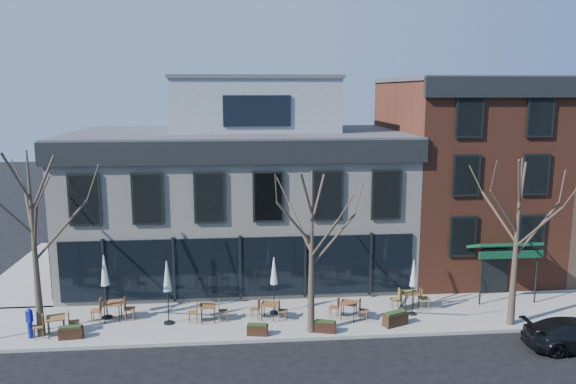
{
  "coord_description": "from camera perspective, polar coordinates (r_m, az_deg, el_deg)",
  "views": [
    {
      "loc": [
        -0.08,
        -26.53,
        10.41
      ],
      "look_at": [
        2.55,
        2.0,
        5.24
      ],
      "focal_mm": 35.0,
      "sensor_mm": 36.0,
      "label": 1
    }
  ],
  "objects": [
    {
      "name": "ground",
      "position": [
        28.5,
        -4.83,
        -11.24
      ],
      "size": [
        120.0,
        120.0,
        0.0
      ],
      "primitive_type": "plane",
      "color": "black",
      "rests_on": "ground"
    },
    {
      "name": "planter_0",
      "position": [
        25.95,
        -21.19,
        -13.15
      ],
      "size": [
        0.99,
        0.46,
        0.54
      ],
      "color": "black",
      "rests_on": "sidewalk_front"
    },
    {
      "name": "tree_corner",
      "position": [
        25.55,
        -24.37,
        -4.66
      ],
      "size": [
        3.93,
        3.98,
        7.92
      ],
      "color": "#382B21",
      "rests_on": "sidewalk_front"
    },
    {
      "name": "planter_2",
      "position": [
        24.92,
        3.81,
        -13.47
      ],
      "size": [
        0.98,
        0.58,
        0.51
      ],
      "color": "black",
      "rests_on": "sidewalk_front"
    },
    {
      "name": "cafe_set_0",
      "position": [
        26.39,
        -22.49,
        -12.26
      ],
      "size": [
        1.94,
        0.95,
        1.0
      ],
      "color": "brown",
      "rests_on": "sidewalk_front"
    },
    {
      "name": "corner_building",
      "position": [
        32.11,
        -4.9,
        -0.02
      ],
      "size": [
        18.39,
        10.39,
        11.1
      ],
      "color": "beige",
      "rests_on": "ground"
    },
    {
      "name": "planter_1",
      "position": [
        24.64,
        -3.12,
        -13.77
      ],
      "size": [
        0.93,
        0.49,
        0.5
      ],
      "color": "#321C10",
      "rests_on": "sidewalk_front"
    },
    {
      "name": "umbrella_2",
      "position": [
        26.24,
        -1.44,
        -8.32
      ],
      "size": [
        0.43,
        0.43,
        2.72
      ],
      "color": "black",
      "rests_on": "sidewalk_front"
    },
    {
      "name": "umbrella_4",
      "position": [
        26.75,
        12.63,
        -8.34
      ],
      "size": [
        0.42,
        0.42,
        2.63
      ],
      "color": "black",
      "rests_on": "sidewalk_front"
    },
    {
      "name": "cafe_set_4",
      "position": [
        26.25,
        6.2,
        -11.67
      ],
      "size": [
        1.87,
        1.12,
        0.97
      ],
      "color": "brown",
      "rests_on": "sidewalk_front"
    },
    {
      "name": "umbrella_0",
      "position": [
        26.97,
        -18.13,
        -7.91
      ],
      "size": [
        0.48,
        0.48,
        2.98
      ],
      "color": "black",
      "rests_on": "sidewalk_front"
    },
    {
      "name": "cafe_set_5",
      "position": [
        27.84,
        12.28,
        -10.52
      ],
      "size": [
        1.9,
        0.77,
        1.0
      ],
      "color": "brown",
      "rests_on": "sidewalk_front"
    },
    {
      "name": "sidewalk_side",
      "position": [
        35.92,
        -23.33,
        -7.36
      ],
      "size": [
        4.5,
        12.0,
        0.15
      ],
      "primitive_type": "cube",
      "color": "gray",
      "rests_on": "ground"
    },
    {
      "name": "tree_right",
      "position": [
        26.44,
        22.22,
        -4.54
      ],
      "size": [
        3.72,
        3.77,
        7.48
      ],
      "color": "#382B21",
      "rests_on": "sidewalk_front"
    },
    {
      "name": "red_brick_building",
      "position": [
        34.45,
        17.12,
        1.8
      ],
      "size": [
        8.2,
        11.78,
        11.18
      ],
      "color": "brown",
      "rests_on": "ground"
    },
    {
      "name": "cafe_set_3",
      "position": [
        26.08,
        -1.96,
        -11.83
      ],
      "size": [
        1.79,
        0.87,
        0.92
      ],
      "color": "brown",
      "rests_on": "sidewalk_front"
    },
    {
      "name": "call_box",
      "position": [
        26.49,
        -24.76,
        -11.91
      ],
      "size": [
        0.27,
        0.26,
        1.33
      ],
      "color": "#0D16AB",
      "rests_on": "sidewalk_front"
    },
    {
      "name": "umbrella_1",
      "position": [
        25.62,
        -12.18,
        -8.68
      ],
      "size": [
        0.47,
        0.47,
        2.92
      ],
      "color": "black",
      "rests_on": "sidewalk_front"
    },
    {
      "name": "tree_mid",
      "position": [
        23.78,
        2.44,
        -5.94
      ],
      "size": [
        3.5,
        3.55,
        7.04
      ],
      "color": "#382B21",
      "rests_on": "sidewalk_front"
    },
    {
      "name": "planter_3",
      "position": [
        25.94,
        10.86,
        -12.51
      ],
      "size": [
        1.21,
        0.86,
        0.63
      ],
      "color": "#301E10",
      "rests_on": "sidewalk_front"
    },
    {
      "name": "sidewalk_front",
      "position": [
        26.69,
        2.38,
        -12.57
      ],
      "size": [
        33.5,
        4.7,
        0.15
      ],
      "primitive_type": "cube",
      "color": "gray",
      "rests_on": "ground"
    },
    {
      "name": "cafe_set_2",
      "position": [
        26.06,
        -8.13,
        -11.9
      ],
      "size": [
        1.82,
        0.75,
        0.95
      ],
      "color": "brown",
      "rests_on": "sidewalk_front"
    },
    {
      "name": "cafe_set_1",
      "position": [
        27.11,
        -17.36,
        -11.28
      ],
      "size": [
        1.99,
        0.83,
        1.04
      ],
      "color": "brown",
      "rests_on": "sidewalk_front"
    }
  ]
}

